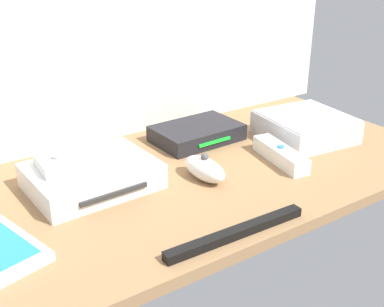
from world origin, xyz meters
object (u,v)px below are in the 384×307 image
mini_computer (305,127)px  remote_classic_pad (81,158)px  remote_nunchuk (205,169)px  sensor_bar (237,233)px  remote_wand (280,155)px  network_router (197,133)px  game_console (92,176)px

mini_computer → remote_classic_pad: size_ratio=1.27×
mini_computer → remote_nunchuk: (-29.37, -3.90, -0.60)cm
sensor_bar → remote_wand: bearing=35.4°
network_router → remote_nunchuk: bearing=-122.0°
remote_wand → remote_classic_pad: size_ratio=1.03×
game_console → sensor_bar: 28.45cm
network_router → mini_computer: bearing=-32.7°
remote_wand → remote_classic_pad: (-35.62, 11.84, 3.90)cm
sensor_bar → mini_computer: bearing=32.5°
remote_nunchuk → remote_classic_pad: size_ratio=0.70×
mini_computer → remote_wand: size_ratio=1.23×
mini_computer → remote_classic_pad: remote_classic_pad is taller
network_router → sensor_bar: bearing=-117.4°
mini_computer → sensor_bar: mini_computer is taller
game_console → network_router: (27.30, 7.56, -0.50)cm
game_console → network_router: 28.33cm
mini_computer → remote_nunchuk: mini_computer is taller
game_console → remote_classic_pad: (-1.12, 1.36, 3.21)cm
network_router → remote_nunchuk: 18.42cm
mini_computer → sensor_bar: 42.30cm
mini_computer → network_router: bearing=149.1°
remote_classic_pad → remote_wand: bearing=-15.5°
game_console → remote_wand: bearing=-19.1°
network_router → sensor_bar: network_router is taller
remote_nunchuk → network_router: bearing=55.7°
remote_wand → remote_classic_pad: remote_classic_pad is taller
network_router → remote_classic_pad: 29.32cm
game_console → sensor_bar: game_console is taller
remote_wand → sensor_bar: (-23.37, -15.66, -0.81)cm
game_console → remote_nunchuk: 19.88cm
network_router → sensor_bar: size_ratio=0.77×
mini_computer → remote_nunchuk: bearing=-172.4°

